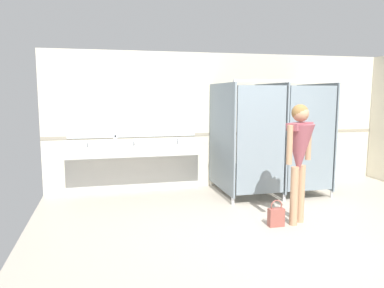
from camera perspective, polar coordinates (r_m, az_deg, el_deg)
name	(u,v)px	position (r m, az deg, el deg)	size (l,w,h in m)	color
ground_plane	(304,240)	(5.17, 16.85, -14.07)	(7.17, 6.41, 0.10)	#B2A899
wall_back	(229,120)	(7.52, 5.72, 3.70)	(7.17, 0.12, 2.64)	beige
wall_back_tile_band	(230,134)	(7.49, 5.86, 1.60)	(7.17, 0.01, 0.06)	#9E937F
vanity_counter	(135,159)	(6.92, -8.85, -2.27)	(2.50, 0.59, 1.00)	silver
mirror_panel	(133,106)	(7.03, -9.16, 5.85)	(2.40, 0.02, 1.18)	silver
bathroom_stalls	(274,136)	(6.85, 12.56, 1.18)	(1.94, 1.40, 2.07)	gray
person_standing	(299,149)	(5.37, 16.22, -0.70)	(0.55, 0.55, 1.70)	tan
handbag	(276,217)	(5.39, 12.86, -10.87)	(0.22, 0.11, 0.38)	#934C42
soap_dispenser	(115,142)	(6.94, -11.73, 0.37)	(0.07, 0.07, 0.21)	white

